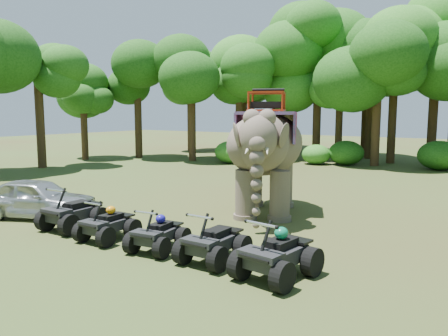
{
  "coord_description": "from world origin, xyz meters",
  "views": [
    {
      "loc": [
        7.24,
        -9.62,
        3.57
      ],
      "look_at": [
        0.0,
        1.2,
        1.9
      ],
      "focal_mm": 35.0,
      "sensor_mm": 36.0,
      "label": 1
    }
  ],
  "objects_px": {
    "atv_3": "(213,236)",
    "atv_4": "(277,247)",
    "elephant": "(266,151)",
    "parked_car": "(37,198)",
    "atv_1": "(107,220)",
    "atv_0": "(73,207)",
    "atv_2": "(158,229)"
  },
  "relations": [
    {
      "from": "elephant",
      "to": "parked_car",
      "type": "relative_size",
      "value": 1.32
    },
    {
      "from": "atv_2",
      "to": "atv_4",
      "type": "height_order",
      "value": "atv_4"
    },
    {
      "from": "atv_3",
      "to": "parked_car",
      "type": "bearing_deg",
      "value": 177.82
    },
    {
      "from": "atv_0",
      "to": "atv_2",
      "type": "xyz_separation_m",
      "value": [
        3.62,
        -0.13,
        -0.1
      ]
    },
    {
      "from": "elephant",
      "to": "atv_1",
      "type": "bearing_deg",
      "value": -133.47
    },
    {
      "from": "atv_2",
      "to": "atv_4",
      "type": "xyz_separation_m",
      "value": [
        3.42,
        0.03,
        0.11
      ]
    },
    {
      "from": "parked_car",
      "to": "atv_0",
      "type": "xyz_separation_m",
      "value": [
        2.2,
        -0.25,
        -0.01
      ]
    },
    {
      "from": "atv_0",
      "to": "atv_3",
      "type": "relative_size",
      "value": 1.07
    },
    {
      "from": "parked_car",
      "to": "atv_0",
      "type": "relative_size",
      "value": 2.2
    },
    {
      "from": "atv_3",
      "to": "atv_4",
      "type": "distance_m",
      "value": 1.75
    },
    {
      "from": "atv_1",
      "to": "parked_car",
      "type": "bearing_deg",
      "value": 171.41
    },
    {
      "from": "parked_car",
      "to": "atv_2",
      "type": "xyz_separation_m",
      "value": [
        5.82,
        -0.38,
        -0.1
      ]
    },
    {
      "from": "atv_0",
      "to": "atv_1",
      "type": "bearing_deg",
      "value": -8.99
    },
    {
      "from": "atv_0",
      "to": "atv_4",
      "type": "relative_size",
      "value": 0.99
    },
    {
      "from": "elephant",
      "to": "atv_2",
      "type": "relative_size",
      "value": 3.4
    },
    {
      "from": "elephant",
      "to": "atv_4",
      "type": "relative_size",
      "value": 2.87
    },
    {
      "from": "elephant",
      "to": "atv_3",
      "type": "height_order",
      "value": "elephant"
    },
    {
      "from": "parked_car",
      "to": "atv_3",
      "type": "bearing_deg",
      "value": -113.99
    },
    {
      "from": "atv_3",
      "to": "atv_4",
      "type": "height_order",
      "value": "atv_4"
    },
    {
      "from": "elephant",
      "to": "parked_car",
      "type": "xyz_separation_m",
      "value": [
        -6.06,
        -5.0,
        -1.52
      ]
    },
    {
      "from": "elephant",
      "to": "atv_3",
      "type": "bearing_deg",
      "value": -97.64
    },
    {
      "from": "atv_1",
      "to": "atv_3",
      "type": "bearing_deg",
      "value": 1.29
    },
    {
      "from": "atv_0",
      "to": "atv_3",
      "type": "height_order",
      "value": "atv_0"
    },
    {
      "from": "atv_0",
      "to": "atv_2",
      "type": "bearing_deg",
      "value": -4.34
    },
    {
      "from": "atv_1",
      "to": "atv_4",
      "type": "bearing_deg",
      "value": -0.85
    },
    {
      "from": "parked_car",
      "to": "elephant",
      "type": "bearing_deg",
      "value": -72.51
    },
    {
      "from": "elephant",
      "to": "atv_0",
      "type": "relative_size",
      "value": 2.89
    },
    {
      "from": "elephant",
      "to": "atv_1",
      "type": "height_order",
      "value": "elephant"
    },
    {
      "from": "atv_0",
      "to": "atv_4",
      "type": "height_order",
      "value": "atv_4"
    },
    {
      "from": "atv_0",
      "to": "atv_2",
      "type": "relative_size",
      "value": 1.17
    },
    {
      "from": "parked_car",
      "to": "atv_4",
      "type": "height_order",
      "value": "same"
    },
    {
      "from": "atv_3",
      "to": "elephant",
      "type": "bearing_deg",
      "value": 104.95
    }
  ]
}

